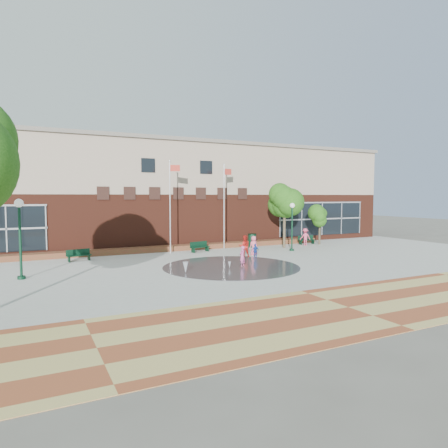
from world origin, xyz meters
name	(u,v)px	position (x,y,z in m)	size (l,w,h in m)	color
ground	(256,276)	(0.00, 0.00, 0.00)	(120.00, 120.00, 0.00)	#666056
plaza_concrete	(224,265)	(0.00, 4.00, 0.00)	(46.00, 18.00, 0.01)	#A8A8A0
paver_band	(348,308)	(0.00, -7.00, 0.00)	(46.00, 6.00, 0.01)	#9B4A29
splash_pad	(231,267)	(0.00, 3.00, 0.00)	(8.40, 8.40, 0.01)	#383A3D
library_building	(160,193)	(0.00, 17.48, 4.64)	(44.40, 10.40, 9.20)	#542317
flower_bed	(182,250)	(0.00, 11.60, 0.00)	(26.00, 1.20, 0.40)	maroon
flagpole_left	(171,202)	(-1.44, 10.21, 3.95)	(0.78, 0.37, 7.09)	silver
flagpole_right	(224,202)	(3.38, 10.75, 3.92)	(0.84, 0.27, 7.01)	silver
lamp_left	(20,230)	(-11.55, 4.63, 2.63)	(0.45, 0.45, 4.23)	black
lamp_right	(292,221)	(7.64, 7.27, 2.38)	(0.41, 0.41, 3.83)	black
bench_left	(79,257)	(-8.15, 9.48, 0.26)	(1.64, 0.77, 0.80)	black
bench_mid	(200,249)	(0.81, 9.87, 0.27)	(1.70, 0.86, 0.82)	black
bench_right	(307,242)	(11.43, 10.24, 0.26)	(1.63, 0.56, 0.80)	black
trash_can	(252,240)	(5.91, 10.54, 0.60)	(0.72, 0.72, 1.18)	black
tree_mid	(285,202)	(8.16, 9.08, 3.89)	(3.17, 3.17, 5.35)	#403525
tree_small_right	(320,217)	(12.44, 9.69, 2.50)	(2.00, 2.00, 3.43)	#403525
water_jet_a	(186,274)	(-3.28, 2.25, 0.00)	(0.33, 0.33, 0.64)	white
water_jet_b	(230,269)	(-0.37, 2.51, 0.00)	(0.18, 0.18, 0.40)	white
child_splash	(242,256)	(0.70, 2.85, 0.64)	(0.47, 0.31, 1.29)	#CB5190
adult_red	(245,246)	(2.71, 6.16, 0.78)	(0.76, 0.59, 1.57)	red
adult_pink	(254,246)	(3.73, 6.60, 0.72)	(0.70, 0.46, 1.44)	#E85E78
child_blue	(255,251)	(3.24, 5.54, 0.50)	(0.58, 0.24, 1.00)	#1A42A7
person_bench	(305,237)	(10.87, 9.74, 0.76)	(0.98, 0.56, 1.52)	#DF486E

